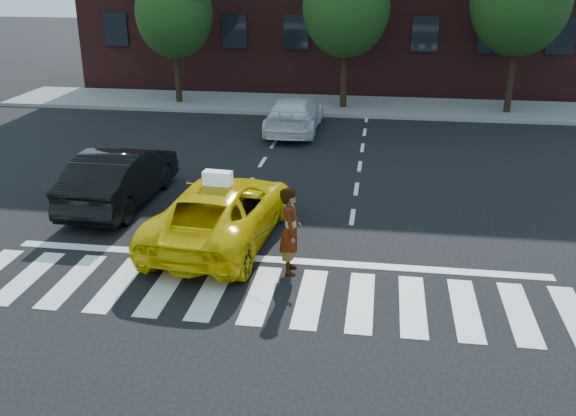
{
  "coord_description": "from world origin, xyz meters",
  "views": [
    {
      "loc": [
        2.2,
        -11.12,
        6.29
      ],
      "look_at": [
        0.26,
        2.01,
        1.1
      ],
      "focal_mm": 40.0,
      "sensor_mm": 36.0,
      "label": 1
    }
  ],
  "objects": [
    {
      "name": "ground",
      "position": [
        0.0,
        0.0,
        0.0
      ],
      "size": [
        120.0,
        120.0,
        0.0
      ],
      "primitive_type": "plane",
      "color": "black",
      "rests_on": "ground"
    },
    {
      "name": "crosswalk",
      "position": [
        0.0,
        0.0,
        0.01
      ],
      "size": [
        13.0,
        2.4,
        0.01
      ],
      "primitive_type": "cube",
      "color": "silver",
      "rests_on": "ground"
    },
    {
      "name": "stop_line",
      "position": [
        0.0,
        1.6,
        0.01
      ],
      "size": [
        12.0,
        0.3,
        0.01
      ],
      "primitive_type": "cube",
      "color": "silver",
      "rests_on": "ground"
    },
    {
      "name": "sidewalk_far",
      "position": [
        0.0,
        17.5,
        0.07
      ],
      "size": [
        30.0,
        4.0,
        0.15
      ],
      "primitive_type": "cube",
      "color": "slate",
      "rests_on": "ground"
    },
    {
      "name": "tree_left",
      "position": [
        -6.97,
        17.0,
        4.44
      ],
      "size": [
        3.39,
        3.38,
        6.5
      ],
      "color": "black",
      "rests_on": "ground"
    },
    {
      "name": "taxi",
      "position": [
        -1.4,
        2.5,
        0.73
      ],
      "size": [
        2.88,
        5.46,
        1.46
      ],
      "primitive_type": "imported",
      "rotation": [
        0.0,
        0.0,
        3.05
      ],
      "color": "#E5C004",
      "rests_on": "ground"
    },
    {
      "name": "black_sedan",
      "position": [
        -4.7,
        4.49,
        0.78
      ],
      "size": [
        1.77,
        4.76,
        1.56
      ],
      "primitive_type": "imported",
      "rotation": [
        0.0,
        0.0,
        3.12
      ],
      "color": "black",
      "rests_on": "ground"
    },
    {
      "name": "white_suv",
      "position": [
        -1.12,
        12.88,
        0.68
      ],
      "size": [
        1.91,
        4.69,
        1.36
      ],
      "primitive_type": "imported",
      "rotation": [
        0.0,
        0.0,
        3.14
      ],
      "color": "silver",
      "rests_on": "ground"
    },
    {
      "name": "woman",
      "position": [
        0.44,
        1.1,
        0.95
      ],
      "size": [
        0.54,
        0.74,
        1.9
      ],
      "primitive_type": "imported",
      "rotation": [
        0.0,
        0.0,
        1.69
      ],
      "color": "#999999",
      "rests_on": "ground"
    },
    {
      "name": "dog",
      "position": [
        -0.93,
        0.89,
        0.17
      ],
      "size": [
        0.51,
        0.31,
        0.3
      ],
      "rotation": [
        0.0,
        0.0,
        0.32
      ],
      "color": "olive",
      "rests_on": "ground"
    },
    {
      "name": "taxi_sign",
      "position": [
        -1.4,
        2.3,
        1.62
      ],
      "size": [
        0.67,
        0.34,
        0.32
      ],
      "primitive_type": "cube",
      "rotation": [
        0.0,
        0.0,
        3.05
      ],
      "color": "white",
      "rests_on": "taxi"
    }
  ]
}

